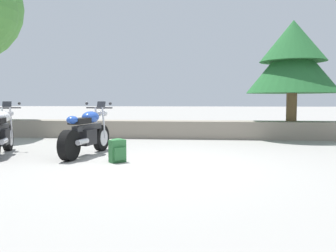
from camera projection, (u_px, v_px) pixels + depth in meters
ground_plane at (159, 166)px, 6.40m from camera, size 120.00×120.00×0.00m
stone_wall at (177, 129)px, 11.15m from camera, size 36.00×0.80×0.55m
motorcycle_white_near_left at (1, 133)px, 7.65m from camera, size 0.95×2.00×1.18m
motorcycle_blue_centre at (87, 133)px, 7.64m from camera, size 0.69×2.06×1.18m
rider_backpack at (118, 150)px, 6.77m from camera, size 0.35×0.35×0.47m
pine_tree_mid_left at (293, 58)px, 10.81m from camera, size 2.82×2.82×3.12m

